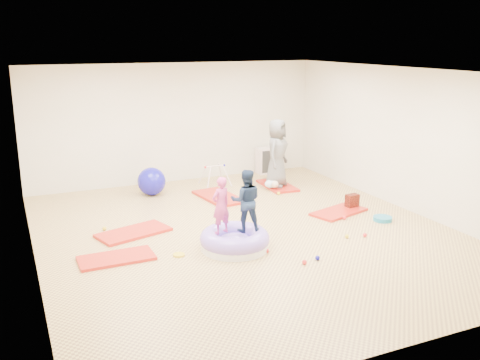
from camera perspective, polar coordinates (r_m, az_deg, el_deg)
name	(u,v)px	position (r m, az deg, el deg)	size (l,w,h in m)	color
room	(247,156)	(9.08, 0.77, 2.61)	(7.01, 8.01, 2.81)	#D4B767
gym_mat_front_left	(116,258)	(8.60, -13.05, -8.12)	(1.15, 0.58, 0.05)	red
gym_mat_mid_left	(134,232)	(9.62, -11.29, -5.51)	(1.25, 0.62, 0.05)	red
gym_mat_center_back	(219,197)	(11.52, -2.25, -1.81)	(1.32, 0.66, 0.06)	red
gym_mat_right	(339,212)	(10.72, 10.49, -3.36)	(1.15, 0.57, 0.05)	red
gym_mat_rear_right	(277,186)	(12.44, 4.01, -0.59)	(1.19, 0.59, 0.05)	red
inflatable_cushion	(235,241)	(8.75, -0.57, -6.48)	(1.14, 1.14, 0.36)	white
child_pink	(221,202)	(8.53, -2.06, -2.39)	(0.34, 0.22, 0.94)	#CE3F87
child_navy	(246,198)	(8.60, 0.64, -1.91)	(0.50, 0.39, 1.03)	#192846
adult_caregiver	(277,153)	(12.16, 3.95, 2.90)	(0.75, 0.49, 1.54)	#5B5B5B
infant	(272,184)	(12.10, 3.48, -0.40)	(0.34, 0.35, 0.20)	silver
ball_pit_balls	(290,233)	(9.43, 5.36, -5.62)	(4.34, 3.56, 0.07)	red
exercise_ball_blue	(152,181)	(11.84, -9.41, -0.15)	(0.61, 0.61, 0.61)	#1612A5
exercise_ball_orange	(154,180)	(12.45, -9.12, 0.02)	(0.37, 0.37, 0.37)	#FFB030
infant_play_gym	(215,172)	(12.42, -2.69, 0.82)	(0.63, 0.60, 0.48)	silver
cube_shelf	(270,160)	(13.67, 3.17, 2.13)	(0.66, 0.32, 0.66)	silver
balance_disc	(383,219)	(10.45, 14.96, -4.01)	(0.35, 0.35, 0.08)	teal
backpack	(352,202)	(11.01, 11.87, -2.27)	(0.26, 0.16, 0.30)	maroon
yellow_toy	(179,255)	(8.58, -6.54, -7.94)	(0.19, 0.19, 0.03)	yellow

